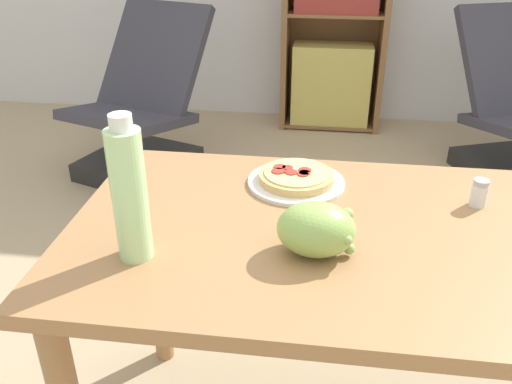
# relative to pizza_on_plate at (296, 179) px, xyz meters

# --- Properties ---
(dining_table) EXTENTS (1.37, 0.72, 0.73)m
(dining_table) POSITION_rel_pizza_on_plate_xyz_m (0.20, -0.20, -0.11)
(dining_table) COLOR #A37549
(dining_table) RESTS_ON ground_plane
(pizza_on_plate) EXTENTS (0.24, 0.24, 0.04)m
(pizza_on_plate) POSITION_rel_pizza_on_plate_xyz_m (0.00, 0.00, 0.00)
(pizza_on_plate) COLOR white
(pizza_on_plate) RESTS_ON dining_table
(grape_bunch) EXTENTS (0.16, 0.13, 0.11)m
(grape_bunch) POSITION_rel_pizza_on_plate_xyz_m (0.06, -0.30, 0.04)
(grape_bunch) COLOR #93BC5B
(grape_bunch) RESTS_ON dining_table
(drink_bottle) EXTENTS (0.07, 0.07, 0.30)m
(drink_bottle) POSITION_rel_pizza_on_plate_xyz_m (-0.29, -0.35, 0.12)
(drink_bottle) COLOR #B7EAA3
(drink_bottle) RESTS_ON dining_table
(salt_shaker) EXTENTS (0.04, 0.04, 0.07)m
(salt_shaker) POSITION_rel_pizza_on_plate_xyz_m (0.43, -0.05, 0.02)
(salt_shaker) COLOR white
(salt_shaker) RESTS_ON dining_table
(lounge_chair_near) EXTENTS (0.76, 0.90, 0.88)m
(lounge_chair_near) POSITION_rel_pizza_on_plate_xyz_m (-0.94, 1.51, -0.46)
(lounge_chair_near) COLOR black
(lounge_chair_near) RESTS_ON ground_plane
(bookshelf) EXTENTS (0.66, 0.32, 1.49)m
(bookshelf) POSITION_rel_pizza_on_plate_xyz_m (0.09, 2.37, -0.06)
(bookshelf) COLOR brown
(bookshelf) RESTS_ON ground_plane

